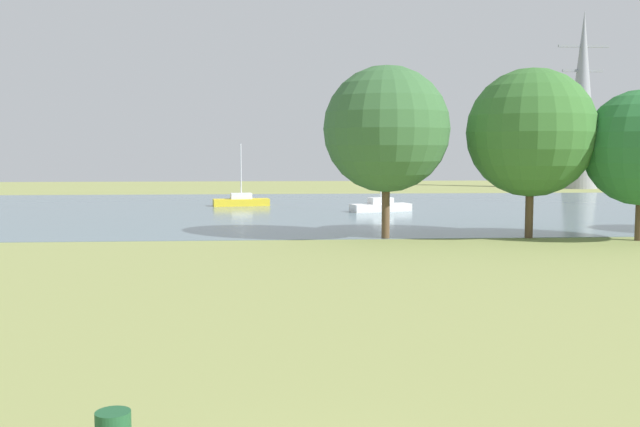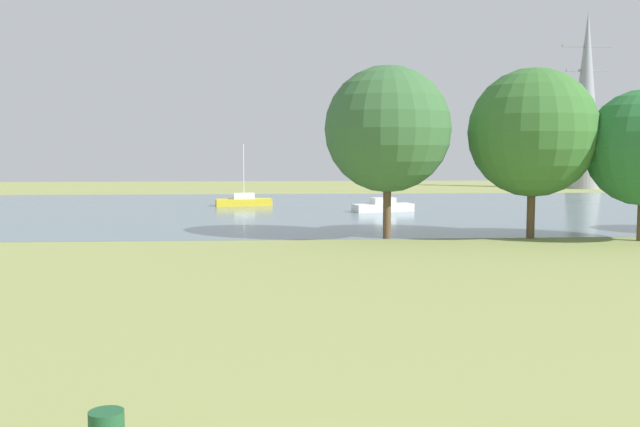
{
  "view_description": "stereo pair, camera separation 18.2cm",
  "coord_description": "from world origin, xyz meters",
  "views": [
    {
      "loc": [
        -0.79,
        -8.87,
        4.92
      ],
      "look_at": [
        1.25,
        19.81,
        2.35
      ],
      "focal_mm": 40.58,
      "sensor_mm": 36.0,
      "label": 1
    },
    {
      "loc": [
        -0.6,
        -8.88,
        4.92
      ],
      "look_at": [
        1.25,
        19.81,
        2.35
      ],
      "focal_mm": 40.58,
      "sensor_mm": 36.0,
      "label": 2
    }
  ],
  "objects": [
    {
      "name": "tree_west_near",
      "position": [
        13.6,
        30.06,
        5.81
      ],
      "size": [
        7.05,
        7.05,
        9.35
      ],
      "color": "brown",
      "rests_on": "ground"
    },
    {
      "name": "electricity_pylon",
      "position": [
        38.18,
        79.37,
        11.01
      ],
      "size": [
        6.4,
        4.4,
        22.0
      ],
      "color": "gray",
      "rests_on": "ground"
    },
    {
      "name": "water_surface",
      "position": [
        0.0,
        50.0,
        0.01
      ],
      "size": [
        140.0,
        40.0,
        0.02
      ],
      "primitive_type": "cube",
      "color": "slate",
      "rests_on": "ground"
    },
    {
      "name": "sailboat_yellow",
      "position": [
        -3.18,
        53.79,
        0.45
      ],
      "size": [
        4.97,
        2.22,
        5.35
      ],
      "color": "yellow",
      "rests_on": "water_surface"
    },
    {
      "name": "tree_east_far",
      "position": [
        5.62,
        30.31,
        6.0
      ],
      "size": [
        6.89,
        6.89,
        9.45
      ],
      "color": "brown",
      "rests_on": "ground"
    },
    {
      "name": "ground_plane",
      "position": [
        0.0,
        22.0,
        0.0
      ],
      "size": [
        160.0,
        160.0,
        0.0
      ],
      "primitive_type": "plane",
      "color": "#8C9351"
    },
    {
      "name": "sailboat_white",
      "position": [
        7.99,
        47.33,
        0.47
      ],
      "size": [
        5.03,
        2.83,
        7.3
      ],
      "color": "white",
      "rests_on": "water_surface"
    }
  ]
}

